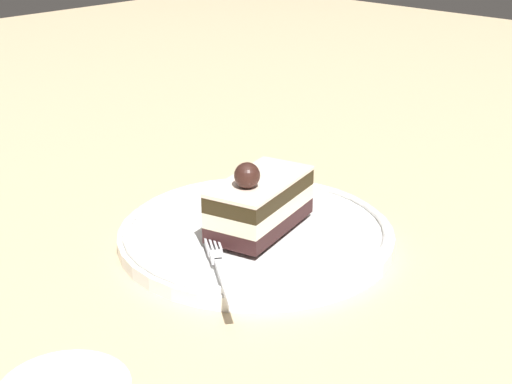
{
  "coord_description": "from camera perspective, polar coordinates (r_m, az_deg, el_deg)",
  "views": [
    {
      "loc": [
        0.45,
        0.42,
        0.29
      ],
      "look_at": [
        0.01,
        0.01,
        0.05
      ],
      "focal_mm": 53.56,
      "sensor_mm": 36.0,
      "label": 1
    }
  ],
  "objects": [
    {
      "name": "fork",
      "position": [
        0.58,
        -2.72,
        -5.59
      ],
      "size": [
        0.07,
        0.1,
        0.0
      ],
      "color": "silver",
      "rests_on": "dessert_plate"
    },
    {
      "name": "dessert_plate",
      "position": [
        0.66,
        0.0,
        -3.09
      ],
      "size": [
        0.24,
        0.24,
        0.02
      ],
      "color": "white",
      "rests_on": "ground_plane"
    },
    {
      "name": "cake_slice",
      "position": [
        0.64,
        0.26,
        -0.76
      ],
      "size": [
        0.11,
        0.07,
        0.06
      ],
      "color": "#321919",
      "rests_on": "dessert_plate"
    },
    {
      "name": "ground_plane",
      "position": [
        0.68,
        0.14,
        -3.11
      ],
      "size": [
        2.4,
        2.4,
        0.0
      ],
      "primitive_type": "plane",
      "color": "tan"
    }
  ]
}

